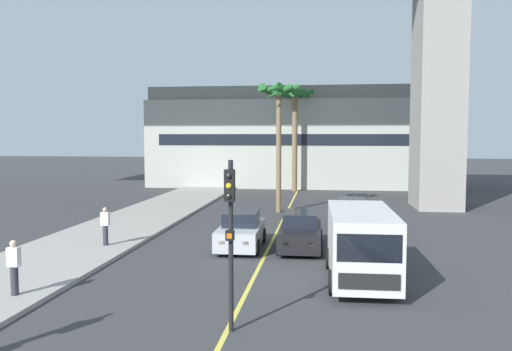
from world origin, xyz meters
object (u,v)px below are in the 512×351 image
at_px(car_queue_second, 301,232).
at_px(pedestrian_mid_block, 14,266).
at_px(traffic_light_median_near, 230,222).
at_px(palm_tree_near_median, 295,112).
at_px(delivery_van, 361,243).
at_px(palm_tree_mid_median, 279,105).
at_px(pedestrian_near_crosswalk, 105,225).
at_px(car_queue_front, 241,231).
at_px(car_queue_third, 351,215).

bearing_deg(car_queue_second, pedestrian_mid_block, -134.78).
bearing_deg(traffic_light_median_near, palm_tree_near_median, 90.54).
relative_size(delivery_van, pedestrian_mid_block, 3.26).
height_order(car_queue_second, traffic_light_median_near, traffic_light_median_near).
bearing_deg(traffic_light_median_near, delivery_van, 55.20).
bearing_deg(delivery_van, palm_tree_mid_median, 104.94).
relative_size(pedestrian_near_crosswalk, pedestrian_mid_block, 1.00).
distance_m(car_queue_front, palm_tree_mid_median, 12.13).
height_order(palm_tree_near_median, pedestrian_mid_block, palm_tree_near_median).
bearing_deg(palm_tree_mid_median, car_queue_second, -79.96).
bearing_deg(palm_tree_near_median, palm_tree_mid_median, -91.37).
height_order(car_queue_second, pedestrian_mid_block, pedestrian_mid_block).
xyz_separation_m(palm_tree_mid_median, pedestrian_mid_block, (-6.07, -18.41, -5.68)).
height_order(delivery_van, palm_tree_mid_median, palm_tree_mid_median).
xyz_separation_m(car_queue_front, pedestrian_near_crosswalk, (-5.66, -0.94, 0.28)).
bearing_deg(palm_tree_near_median, car_queue_second, -86.13).
height_order(delivery_van, palm_tree_near_median, palm_tree_near_median).
height_order(car_queue_third, delivery_van, delivery_van).
xyz_separation_m(car_queue_front, delivery_van, (4.70, -4.57, 0.57)).
xyz_separation_m(delivery_van, traffic_light_median_near, (-3.43, -4.93, 1.43)).
relative_size(traffic_light_median_near, pedestrian_near_crosswalk, 2.59).
distance_m(car_queue_second, pedestrian_near_crosswalk, 8.26).
distance_m(delivery_van, pedestrian_mid_block, 10.63).
relative_size(car_queue_front, delivery_van, 0.78).
distance_m(car_queue_front, traffic_light_median_near, 9.79).
bearing_deg(pedestrian_near_crosswalk, palm_tree_mid_median, 61.11).
bearing_deg(pedestrian_mid_block, car_queue_second, 45.22).
relative_size(delivery_van, traffic_light_median_near, 1.26).
relative_size(car_queue_front, pedestrian_near_crosswalk, 2.55).
relative_size(car_queue_front, car_queue_second, 1.00).
distance_m(palm_tree_near_median, pedestrian_near_crosswalk, 25.50).
relative_size(delivery_van, pedestrian_near_crosswalk, 3.26).
relative_size(car_queue_front, traffic_light_median_near, 0.98).
distance_m(car_queue_front, car_queue_second, 2.52).
xyz_separation_m(traffic_light_median_near, pedestrian_mid_block, (-6.68, 1.63, -1.72)).
distance_m(palm_tree_near_median, pedestrian_mid_block, 32.04).
bearing_deg(delivery_van, traffic_light_median_near, -124.80).
bearing_deg(car_queue_front, car_queue_third, 45.92).
height_order(palm_tree_near_median, palm_tree_mid_median, palm_tree_near_median).
bearing_deg(palm_tree_near_median, car_queue_third, -77.76).
distance_m(car_queue_front, pedestrian_mid_block, 9.55).
bearing_deg(delivery_van, palm_tree_near_median, 97.71).
bearing_deg(pedestrian_near_crosswalk, car_queue_front, 9.43).
bearing_deg(palm_tree_mid_median, traffic_light_median_near, -88.28).
bearing_deg(car_queue_third, delivery_van, -90.99).
bearing_deg(palm_tree_near_median, pedestrian_mid_block, -101.66).
height_order(palm_tree_near_median, pedestrian_near_crosswalk, palm_tree_near_median).
height_order(car_queue_second, delivery_van, delivery_van).
relative_size(delivery_van, palm_tree_mid_median, 0.66).
bearing_deg(car_queue_front, palm_tree_mid_median, 86.35).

